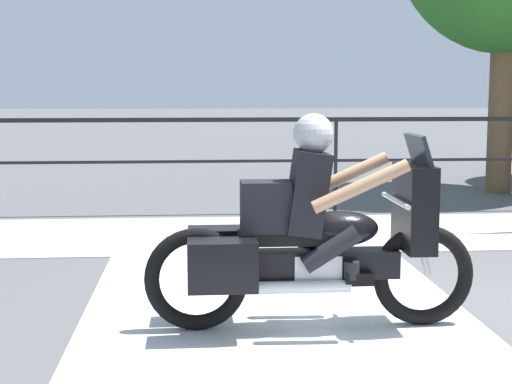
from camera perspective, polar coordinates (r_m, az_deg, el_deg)
name	(u,v)px	position (r m, az deg, el deg)	size (l,w,h in m)	color
ground_plane	(447,312)	(6.38, 13.71, -8.45)	(120.00, 120.00, 0.00)	#565659
sidewalk_band	(357,232)	(9.58, 7.38, -2.90)	(44.00, 2.40, 0.01)	#B7B2A8
crosswalk_band	(280,323)	(5.91, 1.77, -9.49)	(2.99, 6.00, 0.01)	silver
fence_railing	(336,138)	(10.94, 5.84, 3.93)	(36.00, 0.05, 1.33)	black
motorcycle	(310,236)	(5.67, 3.97, -3.23)	(2.41, 0.76, 1.56)	black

